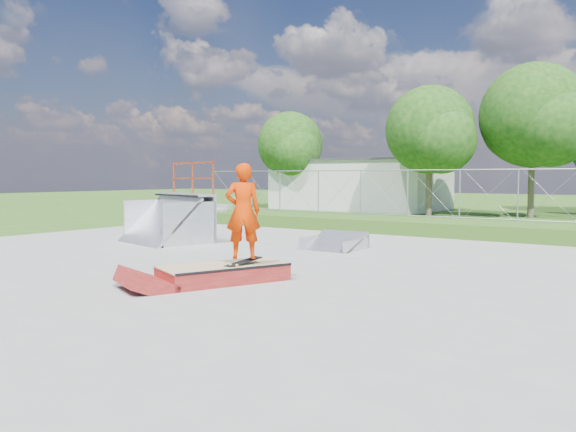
% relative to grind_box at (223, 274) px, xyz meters
% --- Properties ---
extents(ground, '(120.00, 120.00, 0.00)m').
position_rel_grind_box_xyz_m(ground, '(-1.41, 1.69, -0.18)').
color(ground, '#294F16').
rests_on(ground, ground).
extents(concrete_pad, '(20.00, 16.00, 0.04)m').
position_rel_grind_box_xyz_m(concrete_pad, '(-1.41, 1.69, -0.16)').
color(concrete_pad, gray).
rests_on(concrete_pad, ground).
extents(grass_berm, '(24.00, 3.00, 0.50)m').
position_rel_grind_box_xyz_m(grass_berm, '(-1.41, 11.19, 0.07)').
color(grass_berm, '#294F16').
rests_on(grass_berm, ground).
extents(grind_box, '(1.99, 2.62, 0.35)m').
position_rel_grind_box_xyz_m(grind_box, '(0.00, 0.00, 0.00)').
color(grind_box, maroon).
rests_on(grind_box, concrete_pad).
extents(quarter_pipe, '(2.90, 2.62, 2.48)m').
position_rel_grind_box_xyz_m(quarter_pipe, '(-5.76, 3.86, 1.07)').
color(quarter_pipe, '#AEB0B6').
rests_on(quarter_pipe, concrete_pad).
extents(flat_bank_ramp, '(1.47, 1.56, 0.44)m').
position_rel_grind_box_xyz_m(flat_bank_ramp, '(-0.71, 5.40, 0.05)').
color(flat_bank_ramp, '#AEB0B6').
rests_on(flat_bank_ramp, concrete_pad).
extents(skateboard, '(0.37, 0.82, 0.13)m').
position_rel_grind_box_xyz_m(skateboard, '(0.29, 0.24, 0.22)').
color(skateboard, black).
rests_on(skateboard, grind_box).
extents(skater, '(0.78, 0.76, 1.82)m').
position_rel_grind_box_xyz_m(skater, '(0.29, 0.24, 1.13)').
color(skater, red).
rests_on(skater, grind_box).
extents(concrete_stairs, '(1.50, 1.60, 0.80)m').
position_rel_grind_box_xyz_m(concrete_stairs, '(-9.91, 10.39, 0.22)').
color(concrete_stairs, gray).
rests_on(concrete_stairs, ground).
extents(chain_link_fence, '(20.00, 0.06, 1.80)m').
position_rel_grind_box_xyz_m(chain_link_fence, '(-1.41, 12.19, 1.22)').
color(chain_link_fence, gray).
rests_on(chain_link_fence, grass_berm).
extents(utility_building_flat, '(10.00, 6.00, 3.00)m').
position_rel_grind_box_xyz_m(utility_building_flat, '(-9.41, 23.69, 1.32)').
color(utility_building_flat, beige).
rests_on(utility_building_flat, ground).
extents(tree_left_near, '(4.76, 4.48, 6.65)m').
position_rel_grind_box_xyz_m(tree_left_near, '(-3.16, 19.52, 4.06)').
color(tree_left_near, '#4E4131').
rests_on(tree_left_near, ground).
extents(tree_center, '(5.44, 5.12, 7.60)m').
position_rel_grind_box_xyz_m(tree_center, '(1.38, 21.50, 4.67)').
color(tree_center, '#4E4131').
rests_on(tree_center, ground).
extents(tree_left_far, '(4.42, 4.16, 6.18)m').
position_rel_grind_box_xyz_m(tree_left_far, '(-13.18, 21.54, 3.76)').
color(tree_left_far, '#4E4131').
rests_on(tree_left_far, ground).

